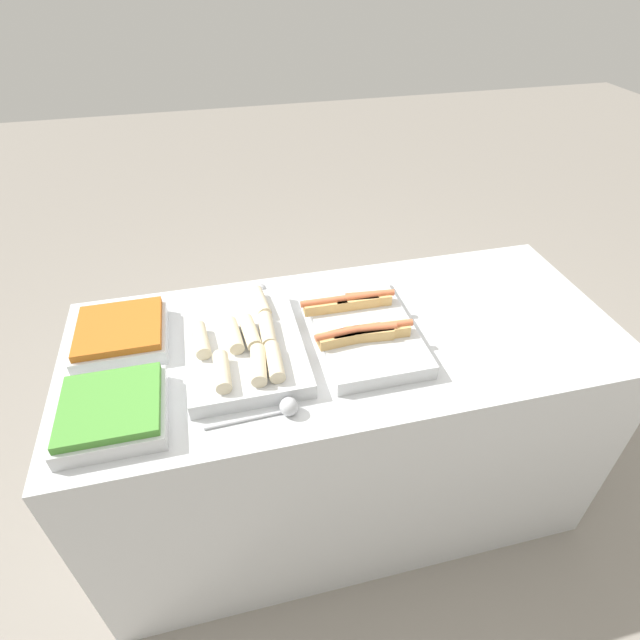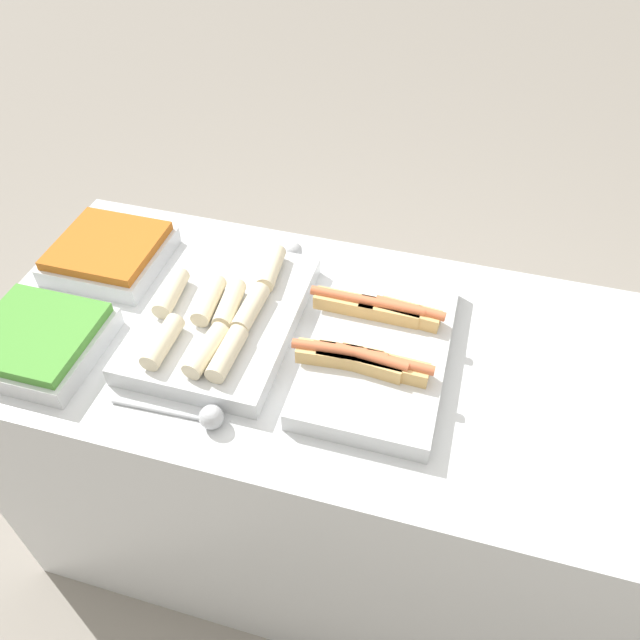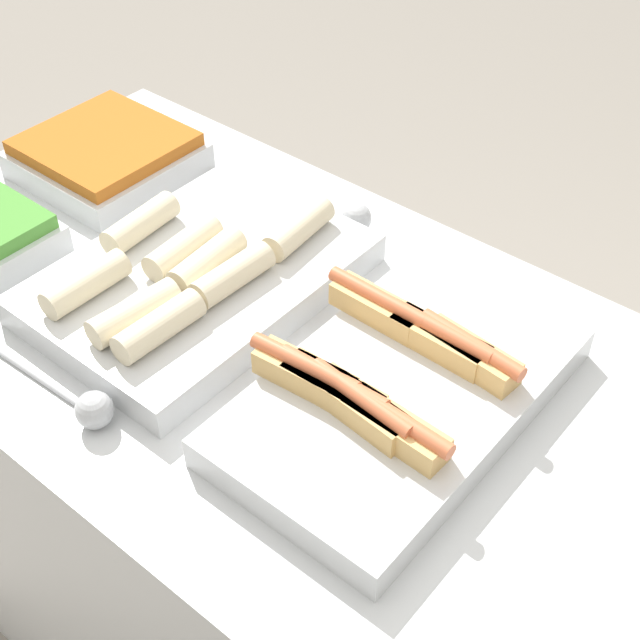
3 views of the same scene
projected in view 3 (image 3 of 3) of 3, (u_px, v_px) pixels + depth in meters
counter at (360, 570)px, 1.54m from camera, size 1.80×0.78×0.91m
tray_hotdogs at (397, 389)px, 1.19m from camera, size 0.34×0.51×0.10m
tray_wraps at (196, 277)px, 1.37m from camera, size 0.35×0.49×0.09m
tray_side_back at (107, 156)px, 1.62m from camera, size 0.28×0.27×0.07m
serving_spoon_near at (87, 406)px, 1.18m from camera, size 0.26×0.05×0.05m
serving_spoon_far at (349, 216)px, 1.50m from camera, size 0.26×0.05×0.05m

